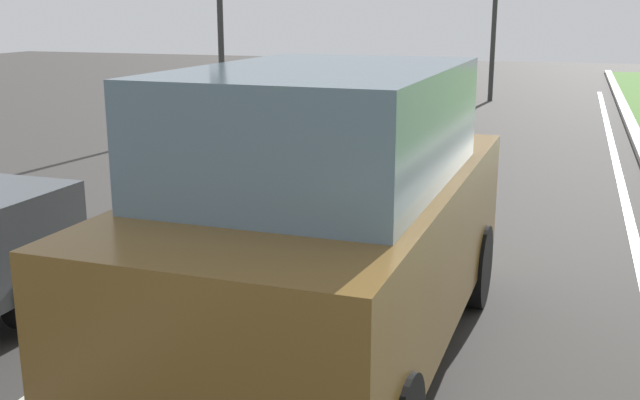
{
  "coord_description": "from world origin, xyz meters",
  "views": [
    {
      "loc": [
        2.77,
        3.6,
        2.68
      ],
      "look_at": [
        0.94,
        9.12,
        1.2
      ],
      "focal_mm": 42.66,
      "sensor_mm": 36.0,
      "label": 1
    }
  ],
  "objects": [
    {
      "name": "lane_line_right_edge",
      "position": [
        3.6,
        14.0,
        0.0
      ],
      "size": [
        0.12,
        32.0,
        0.01
      ],
      "primitive_type": "cube",
      "color": "silver",
      "rests_on": "ground"
    },
    {
      "name": "lane_line_center",
      "position": [
        -0.7,
        14.0,
        0.0
      ],
      "size": [
        0.12,
        32.0,
        0.01
      ],
      "primitive_type": "cube",
      "color": "silver",
      "rests_on": "ground"
    },
    {
      "name": "ground_plane",
      "position": [
        0.0,
        14.0,
        0.0
      ],
      "size": [
        60.0,
        60.0,
        0.0
      ],
      "primitive_type": "plane",
      "color": "#383533"
    },
    {
      "name": "car_suv_ahead",
      "position": [
        1.13,
        8.75,
        1.17
      ],
      "size": [
        2.06,
        4.54,
        2.28
      ],
      "rotation": [
        0.0,
        0.0,
        -0.02
      ],
      "color": "brown",
      "rests_on": "ground"
    }
  ]
}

